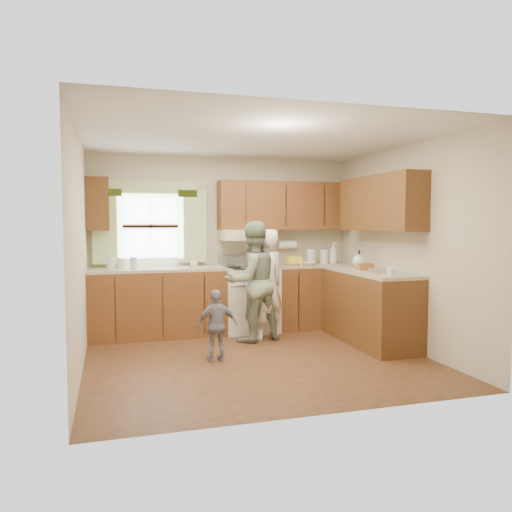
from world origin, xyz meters
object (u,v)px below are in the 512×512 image
object	(u,v)px
woman_left	(266,285)
child	(217,325)
stove	(249,298)
woman_right	(252,281)

from	to	relation	value
woman_left	child	bearing A→B (deg)	21.47
stove	woman_right	size ratio (longest dim) A/B	0.68
stove	child	bearing A→B (deg)	-118.74
child	woman_left	bearing A→B (deg)	-139.75
woman_left	child	distance (m)	1.21
stove	woman_right	distance (m)	0.68
stove	woman_left	distance (m)	0.65
woman_right	child	world-z (taller)	woman_right
woman_left	woman_right	bearing A→B (deg)	-22.43
child	stove	bearing A→B (deg)	-122.38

